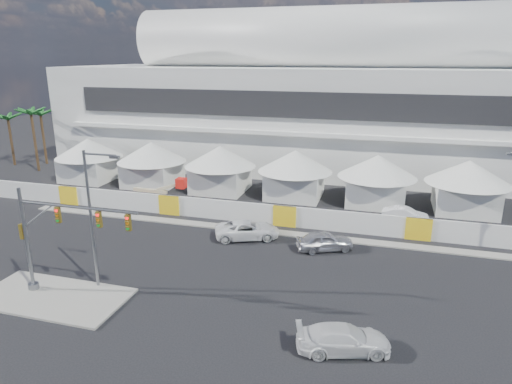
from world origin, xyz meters
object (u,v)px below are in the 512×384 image
(traffic_mast, at_px, (50,238))
(streetlight_median, at_px, (93,211))
(pickup_near, at_px, (343,339))
(lot_car_a, at_px, (405,215))
(boom_lift, at_px, (147,200))
(sedan_silver, at_px, (325,241))
(pickup_curb, at_px, (247,230))

(traffic_mast, xyz_separation_m, streetlight_median, (2.33, 1.69, 1.53))
(pickup_near, bearing_deg, lot_car_a, -26.01)
(streetlight_median, bearing_deg, boom_lift, 108.58)
(lot_car_a, bearing_deg, traffic_mast, 139.95)
(sedan_silver, bearing_deg, lot_car_a, -61.29)
(lot_car_a, relative_size, streetlight_median, 0.45)
(pickup_curb, distance_m, boom_lift, 13.58)
(pickup_near, xyz_separation_m, lot_car_a, (3.73, 22.23, -0.03))
(lot_car_a, distance_m, boom_lift, 26.42)
(pickup_curb, bearing_deg, traffic_mast, 121.53)
(lot_car_a, distance_m, streetlight_median, 29.01)
(sedan_silver, distance_m, boom_lift, 20.37)
(sedan_silver, relative_size, boom_lift, 0.66)
(pickup_near, bearing_deg, boom_lift, 33.53)
(streetlight_median, bearing_deg, traffic_mast, -144.04)
(pickup_curb, height_order, boom_lift, boom_lift)
(traffic_mast, bearing_deg, pickup_curb, 54.02)
(pickup_curb, distance_m, streetlight_median, 14.35)
(traffic_mast, relative_size, boom_lift, 1.25)
(streetlight_median, height_order, boom_lift, streetlight_median)
(boom_lift, bearing_deg, sedan_silver, -14.53)
(sedan_silver, xyz_separation_m, lot_car_a, (6.60, 8.92, -0.09))
(streetlight_median, distance_m, boom_lift, 17.83)
(pickup_curb, height_order, lot_car_a, pickup_curb)
(pickup_curb, bearing_deg, boom_lift, 46.45)
(pickup_near, relative_size, streetlight_median, 0.53)
(pickup_near, bearing_deg, traffic_mast, 70.97)
(pickup_curb, xyz_separation_m, pickup_near, (9.80, -13.96, -0.05))
(pickup_near, height_order, traffic_mast, traffic_mast)
(traffic_mast, bearing_deg, pickup_near, -2.54)
(lot_car_a, xyz_separation_m, boom_lift, (-26.20, -3.39, 0.27))
(pickup_curb, relative_size, traffic_mast, 0.64)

